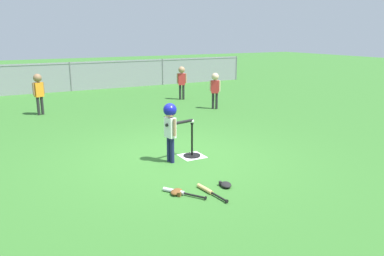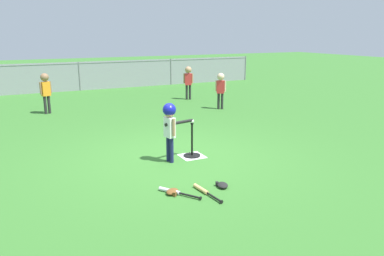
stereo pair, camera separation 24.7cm
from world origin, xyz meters
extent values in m
plane|color=#336B28|center=(0.00, 0.00, 0.00)|extent=(60.00, 60.00, 0.00)
cube|color=white|center=(0.31, -0.07, 0.00)|extent=(0.44, 0.44, 0.01)
cylinder|color=black|center=(0.31, -0.07, 0.01)|extent=(0.32, 0.32, 0.03)
cylinder|color=black|center=(0.31, -0.07, 0.33)|extent=(0.04, 0.04, 0.62)
cylinder|color=black|center=(0.31, -0.07, 0.63)|extent=(0.06, 0.06, 0.02)
sphere|color=white|center=(0.31, -0.07, 0.68)|extent=(0.07, 0.07, 0.07)
cylinder|color=#191E4C|center=(-0.20, -0.12, 0.23)|extent=(0.07, 0.07, 0.46)
cylinder|color=#191E4C|center=(-0.18, -0.22, 0.23)|extent=(0.07, 0.07, 0.46)
cube|color=white|center=(-0.19, -0.17, 0.64)|extent=(0.16, 0.23, 0.36)
cylinder|color=tan|center=(-0.22, -0.05, 0.67)|extent=(0.05, 0.05, 0.31)
cylinder|color=tan|center=(-0.16, -0.30, 0.67)|extent=(0.05, 0.05, 0.31)
sphere|color=tan|center=(-0.19, -0.17, 0.93)|extent=(0.21, 0.21, 0.21)
sphere|color=#141999|center=(-0.19, -0.17, 0.96)|extent=(0.24, 0.24, 0.24)
cylinder|color=black|center=(0.02, -0.13, 0.70)|extent=(0.60, 0.18, 0.06)
cylinder|color=#262626|center=(-1.64, 5.27, 0.26)|extent=(0.08, 0.08, 0.52)
cylinder|color=#262626|center=(-1.75, 5.23, 0.26)|extent=(0.08, 0.08, 0.52)
cube|color=orange|center=(-1.69, 5.25, 0.72)|extent=(0.26, 0.21, 0.40)
cylinder|color=#8C6647|center=(-1.56, 5.30, 0.75)|extent=(0.06, 0.06, 0.35)
cylinder|color=#8C6647|center=(-1.83, 5.20, 0.75)|extent=(0.06, 0.06, 0.35)
sphere|color=#8C6647|center=(-1.69, 5.25, 1.05)|extent=(0.23, 0.23, 0.23)
cylinder|color=#262626|center=(3.15, 3.57, 0.24)|extent=(0.08, 0.08, 0.49)
cylinder|color=#262626|center=(3.06, 3.64, 0.24)|extent=(0.08, 0.08, 0.49)
cube|color=red|center=(3.11, 3.60, 0.68)|extent=(0.25, 0.24, 0.38)
cylinder|color=beige|center=(3.21, 3.52, 0.71)|extent=(0.05, 0.05, 0.33)
cylinder|color=beige|center=(3.00, 3.69, 0.71)|extent=(0.05, 0.05, 0.33)
sphere|color=beige|center=(3.11, 3.60, 0.99)|extent=(0.22, 0.22, 0.22)
cylinder|color=#262626|center=(3.03, 5.55, 0.26)|extent=(0.08, 0.08, 0.51)
cylinder|color=#262626|center=(2.93, 5.60, 0.26)|extent=(0.08, 0.08, 0.51)
cube|color=red|center=(2.98, 5.58, 0.71)|extent=(0.26, 0.22, 0.40)
cylinder|color=tan|center=(3.11, 5.52, 0.74)|extent=(0.06, 0.06, 0.34)
cylinder|color=tan|center=(2.86, 5.64, 0.74)|extent=(0.06, 0.06, 0.34)
sphere|color=tan|center=(2.98, 5.58, 1.03)|extent=(0.23, 0.23, 0.23)
cylinder|color=silver|center=(-0.74, -1.42, 0.03)|extent=(0.24, 0.32, 0.06)
cylinder|color=black|center=(-0.54, -1.70, 0.03)|extent=(0.22, 0.30, 0.03)
cylinder|color=black|center=(-0.45, -1.84, 0.03)|extent=(0.05, 0.04, 0.05)
cylinder|color=#DBB266|center=(-0.30, -1.57, 0.03)|extent=(0.09, 0.34, 0.06)
cylinder|color=black|center=(-0.26, -1.91, 0.03)|extent=(0.06, 0.34, 0.03)
cylinder|color=black|center=(-0.25, -2.07, 0.03)|extent=(0.05, 0.02, 0.05)
ellipsoid|color=black|center=(0.06, -1.60, 0.04)|extent=(0.22, 0.26, 0.07)
cube|color=black|center=(0.01, -1.51, 0.04)|extent=(0.05, 0.06, 0.06)
ellipsoid|color=brown|center=(-0.71, -1.47, 0.04)|extent=(0.27, 0.26, 0.07)
cube|color=brown|center=(-0.72, -1.57, 0.04)|extent=(0.06, 0.06, 0.06)
cylinder|color=slate|center=(0.00, 9.43, 0.57)|extent=(0.06, 0.06, 1.15)
cylinder|color=slate|center=(4.00, 9.43, 0.57)|extent=(0.06, 0.06, 1.15)
cylinder|color=slate|center=(8.00, 9.43, 0.57)|extent=(0.06, 0.06, 1.15)
cube|color=gray|center=(0.00, 9.43, 1.09)|extent=(16.00, 0.03, 0.03)
cube|color=gray|center=(0.00, 9.43, 0.57)|extent=(16.00, 0.01, 1.15)
camera|label=1|loc=(-2.93, -5.99, 2.26)|focal=35.15mm
camera|label=2|loc=(-2.71, -6.10, 2.26)|focal=35.15mm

